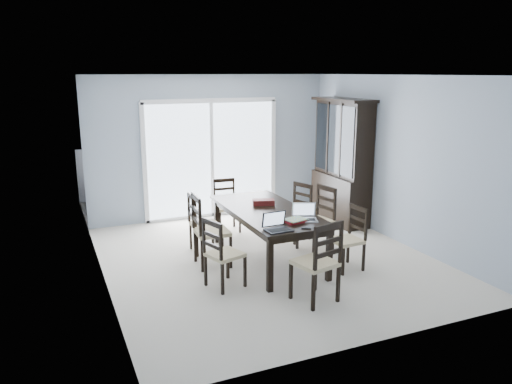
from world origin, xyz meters
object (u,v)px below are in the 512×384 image
chair_right_far (298,205)px  hot_tub (177,185)px  chair_end_far (226,199)px  laptop_dark (279,227)px  game_box (264,202)px  china_hutch (342,163)px  chair_right_near (352,231)px  dining_table (267,215)px  chair_left_far (199,217)px  chair_end_near (321,254)px  cell_phone (306,228)px  chair_right_mid (320,211)px  chair_left_mid (205,223)px  chair_left_near (219,246)px  laptop_silver (305,217)px

chair_right_far → hot_tub: chair_right_far is taller
chair_end_far → hot_tub: size_ratio=0.52×
laptop_dark → game_box: 1.24m
china_hutch → chair_right_near: china_hutch is taller
dining_table → game_box: 0.29m
chair_left_far → chair_right_near: size_ratio=1.03×
laptop_dark → game_box: (0.33, 1.20, -0.01)m
chair_end_near → cell_phone: 0.55m
chair_right_mid → china_hutch: bearing=-55.5°
game_box → chair_left_mid: bearing=-171.8°
laptop_dark → dining_table: bearing=71.5°
chair_left_mid → chair_left_near: bearing=-2.0°
china_hutch → chair_left_near: (-2.98, -1.91, -0.52)m
dining_table → chair_end_far: (-0.06, 1.58, -0.14)m
chair_right_near → chair_right_mid: (-0.00, 0.84, 0.06)m
chair_left_mid → chair_end_near: (0.87, -1.64, -0.01)m
chair_left_near → cell_phone: 1.10m
dining_table → laptop_silver: 0.73m
chair_left_near → chair_right_far: 2.24m
chair_right_near → cell_phone: bearing=102.8°
china_hutch → chair_left_near: size_ratio=2.11×
chair_right_far → chair_end_far: 1.29m
chair_right_mid → laptop_silver: (-0.70, -0.78, 0.21)m
chair_left_near → chair_right_far: (1.80, 1.33, 0.00)m
dining_table → laptop_dark: (-0.28, -0.94, 0.13)m
china_hutch → chair_right_mid: bearing=-133.6°
china_hutch → chair_end_far: 2.18m
chair_left_far → chair_end_far: 1.17m
chair_right_mid → cell_phone: 1.40m
laptop_silver → chair_right_far: bearing=86.2°
cell_phone → hot_tub: (-0.52, 4.40, -0.31)m
laptop_dark → game_box: size_ratio=1.05×
chair_right_near → chair_end_near: (-0.94, -0.78, 0.08)m
chair_left_far → cell_phone: 1.91m
laptop_dark → cell_phone: (0.35, -0.06, -0.05)m
chair_end_near → laptop_silver: (0.24, 0.84, 0.19)m
laptop_dark → laptop_silver: bearing=24.7°
chair_left_near → chair_right_mid: chair_right_mid is taller
china_hutch → chair_end_far: (-2.09, 0.33, -0.54)m
chair_left_near → cell_phone: chair_left_near is taller
chair_right_far → game_box: size_ratio=3.36×
china_hutch → chair_left_mid: (-2.91, -1.13, -0.44)m
china_hutch → chair_left_near: china_hutch is taller
chair_right_near → game_box: size_ratio=3.25×
dining_table → chair_left_far: bearing=140.0°
laptop_silver → game_box: (-0.17, 0.94, -0.01)m
chair_left_near → chair_end_far: size_ratio=1.03×
laptop_silver → chair_left_mid: bearing=165.0°
laptop_silver → china_hutch: bearing=68.0°
chair_right_near → laptop_dark: size_ratio=3.09×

